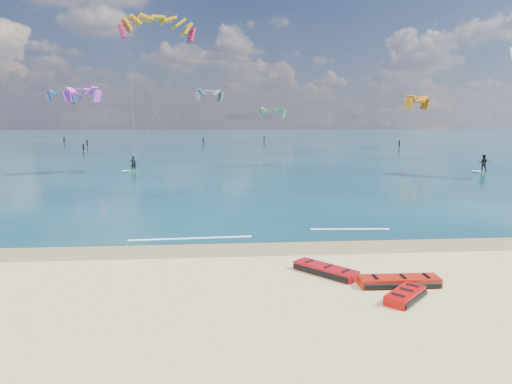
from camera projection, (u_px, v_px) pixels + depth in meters
ground at (233, 166)px, 58.02m from camera, size 320.00×320.00×0.00m
wet_sand_strip at (255, 249)px, 21.62m from camera, size 320.00×2.40×0.01m
sea at (227, 140)px, 120.97m from camera, size 320.00×200.00×0.04m
packed_kite_left at (399, 286)px, 16.90m from camera, size 3.20×1.17×0.41m
packed_kite_mid at (325, 274)px, 18.14m from camera, size 2.76×2.85×0.40m
packed_kite_right at (405, 300)px, 15.57m from camera, size 2.21×2.20×0.39m
kitesurfer_main at (145, 88)px, 48.83m from camera, size 10.39×6.45×17.60m
shoreline_foam at (259, 234)px, 24.14m from camera, size 14.04×1.87×0.01m
distant_kites at (181, 121)px, 94.16m from camera, size 79.26×31.46×11.90m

